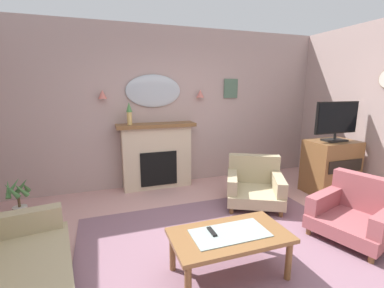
# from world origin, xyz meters

# --- Properties ---
(floor) EXTENTS (6.93, 5.91, 0.10)m
(floor) POSITION_xyz_m (0.00, 0.00, -0.05)
(floor) COLOR #C6938E
(floor) RESTS_ON ground
(wall_back) EXTENTS (6.93, 0.10, 2.81)m
(wall_back) POSITION_xyz_m (0.00, 2.51, 1.41)
(wall_back) COLOR #B29993
(wall_back) RESTS_ON ground
(patterned_rug) EXTENTS (3.20, 2.40, 0.01)m
(patterned_rug) POSITION_xyz_m (0.00, 0.20, 0.01)
(patterned_rug) COLOR #7F5B6B
(patterned_rug) RESTS_ON ground
(fireplace) EXTENTS (1.36, 0.36, 1.16)m
(fireplace) POSITION_xyz_m (-0.32, 2.28, 0.57)
(fireplace) COLOR beige
(fireplace) RESTS_ON ground
(mantel_vase_right) EXTENTS (0.10, 0.10, 0.37)m
(mantel_vase_right) POSITION_xyz_m (-0.77, 2.26, 1.37)
(mantel_vase_right) COLOR tan
(mantel_vase_right) RESTS_ON fireplace
(wall_mirror) EXTENTS (0.96, 0.06, 0.56)m
(wall_mirror) POSITION_xyz_m (-0.32, 2.43, 1.71)
(wall_mirror) COLOR #B2BCC6
(wall_sconce_left) EXTENTS (0.14, 0.14, 0.14)m
(wall_sconce_left) POSITION_xyz_m (-1.17, 2.38, 1.66)
(wall_sconce_left) COLOR #D17066
(wall_sconce_right) EXTENTS (0.14, 0.14, 0.14)m
(wall_sconce_right) POSITION_xyz_m (0.53, 2.38, 1.66)
(wall_sconce_right) COLOR #D17066
(framed_picture) EXTENTS (0.28, 0.03, 0.36)m
(framed_picture) POSITION_xyz_m (1.18, 2.44, 1.75)
(framed_picture) COLOR #4C6B56
(coffee_table) EXTENTS (1.10, 0.60, 0.45)m
(coffee_table) POSITION_xyz_m (-0.17, -0.25, 0.38)
(coffee_table) COLOR brown
(coffee_table) RESTS_ON ground
(tv_remote) EXTENTS (0.04, 0.16, 0.02)m
(tv_remote) POSITION_xyz_m (-0.32, -0.18, 0.45)
(tv_remote) COLOR black
(tv_remote) RESTS_ON coffee_table
(armchair_beside_couch) EXTENTS (1.02, 1.01, 0.71)m
(armchair_beside_couch) POSITION_xyz_m (1.60, -0.12, 0.31)
(armchair_beside_couch) COLOR #934C51
(armchair_beside_couch) RESTS_ON ground
(armchair_near_fireplace) EXTENTS (1.09, 1.10, 0.71)m
(armchair_near_fireplace) POSITION_xyz_m (0.95, 1.11, 0.31)
(armchair_near_fireplace) COLOR tan
(armchair_near_fireplace) RESTS_ON ground
(tv_cabinet) EXTENTS (0.80, 0.57, 0.90)m
(tv_cabinet) POSITION_xyz_m (2.41, 1.08, 0.45)
(tv_cabinet) COLOR brown
(tv_cabinet) RESTS_ON ground
(tv_flatscreen) EXTENTS (0.84, 0.24, 0.65)m
(tv_flatscreen) POSITION_xyz_m (2.41, 1.06, 1.25)
(tv_flatscreen) COLOR black
(tv_flatscreen) RESTS_ON tv_cabinet
(potted_plant_small_fern) EXTENTS (0.33, 0.34, 0.55)m
(potted_plant_small_fern) POSITION_xyz_m (-2.36, 1.75, 0.28)
(potted_plant_small_fern) COLOR silver
(potted_plant_small_fern) RESTS_ON ground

